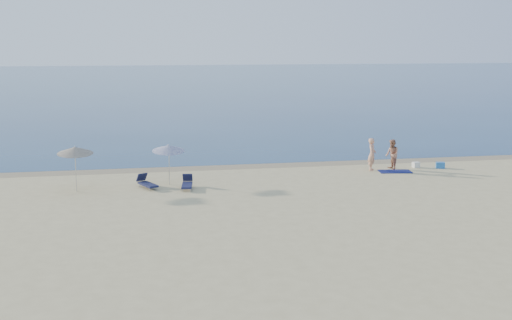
{
  "coord_description": "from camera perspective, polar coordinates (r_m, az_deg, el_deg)",
  "views": [
    {
      "loc": [
        -9.29,
        -17.07,
        7.27
      ],
      "look_at": [
        -3.11,
        16.0,
        1.0
      ],
      "focal_mm": 45.0,
      "sensor_mm": 36.0,
      "label": 1
    }
  ],
  "objects": [
    {
      "name": "person_right",
      "position": [
        37.43,
        12.0,
        0.48
      ],
      "size": [
        0.68,
        0.86,
        1.74
      ],
      "primitive_type": "imported",
      "rotation": [
        0.0,
        0.0,
        -1.55
      ],
      "color": "#AC745A",
      "rests_on": "ground"
    },
    {
      "name": "lounger_right",
      "position": [
        32.18,
        -6.14,
        -2.12
      ],
      "size": [
        0.68,
        1.56,
        0.67
      ],
      "rotation": [
        0.0,
        0.0,
        -0.13
      ],
      "color": "#161A3E",
      "rests_on": "ground"
    },
    {
      "name": "umbrella_near",
      "position": [
        32.97,
        -7.79,
        1.06
      ],
      "size": [
        1.8,
        1.83,
        2.18
      ],
      "rotation": [
        0.0,
        0.0,
        0.08
      ],
      "color": "silver",
      "rests_on": "ground"
    },
    {
      "name": "ground",
      "position": [
        20.75,
        17.09,
        -10.44
      ],
      "size": [
        160.0,
        160.0,
        0.0
      ],
      "primitive_type": "plane",
      "color": "tan",
      "rests_on": "ground"
    },
    {
      "name": "blue_cooler",
      "position": [
        38.62,
        16.06,
        -0.45
      ],
      "size": [
        0.58,
        0.5,
        0.35
      ],
      "primitive_type": "cube",
      "rotation": [
        0.0,
        0.0,
        -0.35
      ],
      "color": "blue",
      "rests_on": "ground"
    },
    {
      "name": "beach_towel",
      "position": [
        36.97,
        12.25,
        -1.0
      ],
      "size": [
        1.92,
        1.24,
        0.03
      ],
      "primitive_type": "cube",
      "rotation": [
        0.0,
        0.0,
        -0.14
      ],
      "color": "#0E1248",
      "rests_on": "ground"
    },
    {
      "name": "lounger_left",
      "position": [
        32.58,
        -9.67,
        -2.04
      ],
      "size": [
        1.11,
        1.61,
        0.68
      ],
      "rotation": [
        0.0,
        0.0,
        0.44
      ],
      "color": "#15193A",
      "rests_on": "ground"
    },
    {
      "name": "umbrella_far",
      "position": [
        32.38,
        -15.78,
        0.84
      ],
      "size": [
        1.99,
        2.01,
        2.33
      ],
      "rotation": [
        0.0,
        0.0,
        0.15
      ],
      "color": "silver",
      "rests_on": "ground"
    },
    {
      "name": "wet_sand_strip",
      "position": [
        38.33,
        3.64,
        -0.4
      ],
      "size": [
        240.0,
        1.6,
        0.0
      ],
      "primitive_type": "cube",
      "color": "#847254",
      "rests_on": "ground"
    },
    {
      "name": "white_bag",
      "position": [
        38.47,
        14.03,
        -0.41
      ],
      "size": [
        0.41,
        0.37,
        0.32
      ],
      "primitive_type": "cube",
      "rotation": [
        0.0,
        0.0,
        0.14
      ],
      "color": "silver",
      "rests_on": "ground"
    },
    {
      "name": "sea",
      "position": [
        117.66,
        -6.08,
        6.95
      ],
      "size": [
        240.0,
        160.0,
        0.01
      ],
      "primitive_type": "cube",
      "color": "#0C284C",
      "rests_on": "ground"
    },
    {
      "name": "person_left",
      "position": [
        36.92,
        10.27,
        0.49
      ],
      "size": [
        0.71,
        0.81,
        1.85
      ],
      "primitive_type": "imported",
      "rotation": [
        0.0,
        0.0,
        1.07
      ],
      "color": "tan",
      "rests_on": "ground"
    }
  ]
}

